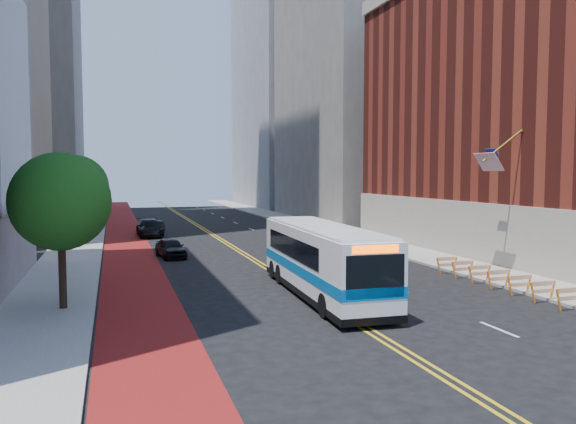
# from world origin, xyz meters

# --- Properties ---
(ground) EXTENTS (160.00, 160.00, 0.00)m
(ground) POSITION_xyz_m (0.00, 0.00, 0.00)
(ground) COLOR black
(ground) RESTS_ON ground
(sidewalk_left) EXTENTS (4.00, 140.00, 0.15)m
(sidewalk_left) POSITION_xyz_m (-12.00, 30.00, 0.07)
(sidewalk_left) COLOR gray
(sidewalk_left) RESTS_ON ground
(sidewalk_right) EXTENTS (4.00, 140.00, 0.15)m
(sidewalk_right) POSITION_xyz_m (12.00, 30.00, 0.07)
(sidewalk_right) COLOR gray
(sidewalk_right) RESTS_ON ground
(bus_lane_paint) EXTENTS (3.60, 140.00, 0.01)m
(bus_lane_paint) POSITION_xyz_m (-8.10, 30.00, 0.00)
(bus_lane_paint) COLOR maroon
(bus_lane_paint) RESTS_ON ground
(center_line_inner) EXTENTS (0.14, 140.00, 0.01)m
(center_line_inner) POSITION_xyz_m (-0.18, 30.00, 0.00)
(center_line_inner) COLOR gold
(center_line_inner) RESTS_ON ground
(center_line_outer) EXTENTS (0.14, 140.00, 0.01)m
(center_line_outer) POSITION_xyz_m (0.18, 30.00, 0.00)
(center_line_outer) COLOR gold
(center_line_outer) RESTS_ON ground
(lane_dashes) EXTENTS (0.14, 98.20, 0.01)m
(lane_dashes) POSITION_xyz_m (4.80, 38.00, 0.01)
(lane_dashes) COLOR silver
(lane_dashes) RESTS_ON ground
(midrise_right_near) EXTENTS (18.00, 26.00, 40.00)m
(midrise_right_near) POSITION_xyz_m (23.00, 48.00, 20.00)
(midrise_right_near) COLOR slate
(midrise_right_near) RESTS_ON ground
(midrise_right_far) EXTENTS (20.00, 28.00, 55.00)m
(midrise_right_far) POSITION_xyz_m (24.00, 78.00, 27.50)
(midrise_right_far) COLOR gray
(midrise_right_far) RESTS_ON ground
(midrise_left_far) EXTENTS (20.00, 26.00, 65.00)m
(midrise_left_far) POSITION_xyz_m (-24.00, 78.00, 32.50)
(midrise_left_far) COLOR slate
(midrise_left_far) RESTS_ON ground
(construction_barriers) EXTENTS (1.42, 10.91, 1.00)m
(construction_barriers) POSITION_xyz_m (9.60, 3.42, 0.68)
(construction_barriers) COLOR orange
(construction_barriers) RESTS_ON ground
(street_tree) EXTENTS (4.20, 4.20, 6.70)m
(street_tree) POSITION_xyz_m (-11.24, 6.04, 4.91)
(street_tree) COLOR black
(street_tree) RESTS_ON sidewalk_left
(transit_bus) EXTENTS (3.24, 12.58, 3.43)m
(transit_bus) POSITION_xyz_m (0.46, 5.60, 1.79)
(transit_bus) COLOR silver
(transit_bus) RESTS_ON ground
(car_a) EXTENTS (2.14, 4.21, 1.37)m
(car_a) POSITION_xyz_m (-5.33, 20.33, 0.69)
(car_a) COLOR black
(car_a) RESTS_ON ground
(car_b) EXTENTS (2.39, 4.58, 1.44)m
(car_b) POSITION_xyz_m (-5.52, 33.84, 0.72)
(car_b) COLOR black
(car_b) RESTS_ON ground
(car_c) EXTENTS (2.40, 5.54, 1.59)m
(car_c) POSITION_xyz_m (-5.90, 34.62, 0.79)
(car_c) COLOR black
(car_c) RESTS_ON ground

